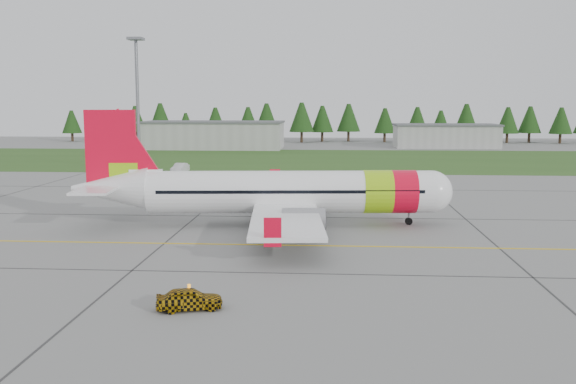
{
  "coord_description": "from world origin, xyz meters",
  "views": [
    {
      "loc": [
        -2.38,
        -38.96,
        10.58
      ],
      "look_at": [
        -5.92,
        13.1,
        3.33
      ],
      "focal_mm": 40.0,
      "sensor_mm": 36.0,
      "label": 1
    }
  ],
  "objects": [
    {
      "name": "grass_strip",
      "position": [
        0.0,
        82.0,
        0.01
      ],
      "size": [
        320.0,
        50.0,
        0.03
      ],
      "primitive_type": "cube",
      "color": "#30561E",
      "rests_on": "ground"
    },
    {
      "name": "treeline",
      "position": [
        0.0,
        138.0,
        5.0
      ],
      "size": [
        160.0,
        8.0,
        10.0
      ],
      "primitive_type": null,
      "color": "#1C3F14",
      "rests_on": "ground"
    },
    {
      "name": "ground",
      "position": [
        0.0,
        0.0,
        0.0
      ],
      "size": [
        320.0,
        320.0,
        0.0
      ],
      "primitive_type": "plane",
      "color": "gray",
      "rests_on": "ground"
    },
    {
      "name": "follow_me_car",
      "position": [
        -9.63,
        -7.42,
        1.71
      ],
      "size": [
        1.48,
        1.63,
        3.41
      ],
      "primitive_type": "imported",
      "rotation": [
        0.0,
        0.0,
        1.84
      ],
      "color": "#CC990B",
      "rests_on": "ground"
    },
    {
      "name": "hangar_east",
      "position": [
        25.0,
        118.0,
        2.6
      ],
      "size": [
        24.0,
        12.0,
        5.2
      ],
      "primitive_type": "cube",
      "color": "#A8A8A3",
      "rests_on": "ground"
    },
    {
      "name": "taxi_guideline",
      "position": [
        0.0,
        8.0,
        0.01
      ],
      "size": [
        120.0,
        0.25,
        0.02
      ],
      "primitive_type": "cube",
      "color": "gold",
      "rests_on": "ground"
    },
    {
      "name": "service_van",
      "position": [
        -25.42,
        56.93,
        2.27
      ],
      "size": [
        1.74,
        1.66,
        4.55
      ],
      "primitive_type": "imported",
      "rotation": [
        0.0,
        0.0,
        -0.11
      ],
      "color": "silver",
      "rests_on": "ground"
    },
    {
      "name": "hangar_west",
      "position": [
        -30.0,
        110.0,
        3.0
      ],
      "size": [
        32.0,
        14.0,
        6.0
      ],
      "primitive_type": "cube",
      "color": "#A8A8A3",
      "rests_on": "ground"
    },
    {
      "name": "aircraft",
      "position": [
        -6.72,
        16.03,
        2.89
      ],
      "size": [
        33.09,
        30.59,
        10.02
      ],
      "rotation": [
        0.0,
        0.0,
        0.08
      ],
      "color": "white",
      "rests_on": "ground"
    },
    {
      "name": "floodlight_mast",
      "position": [
        -32.0,
        58.0,
        10.0
      ],
      "size": [
        0.5,
        0.5,
        20.0
      ],
      "primitive_type": "cylinder",
      "color": "slate",
      "rests_on": "ground"
    }
  ]
}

